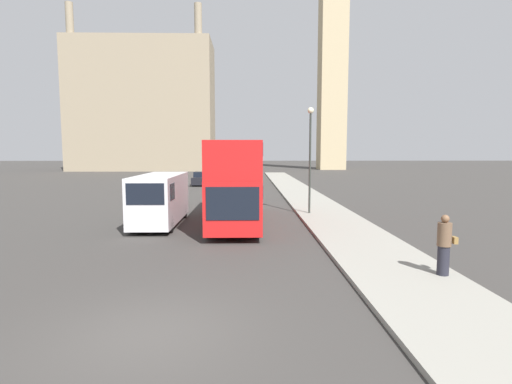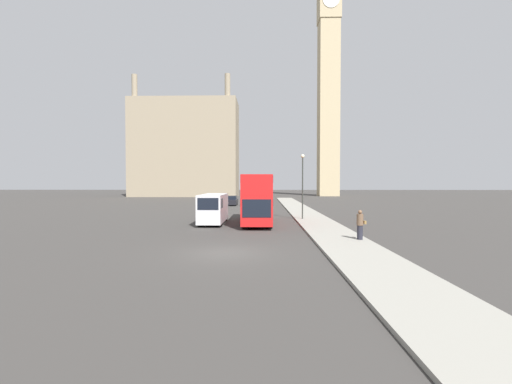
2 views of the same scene
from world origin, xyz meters
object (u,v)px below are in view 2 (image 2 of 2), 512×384
Objects in this scene: red_double_decker_bus at (258,197)px; pedestrian at (360,225)px; parked_sedan at (232,201)px; white_van at (213,208)px; street_lamp at (303,177)px; clock_tower at (329,73)px.

pedestrian is at bearing -56.46° from red_double_decker_bus.
parked_sedan is (-4.52, 23.70, -1.67)m from red_double_decker_bus.
red_double_decker_bus is 5.65× the size of pedestrian.
street_lamp is at bearing 19.80° from white_van.
pedestrian is (6.34, -9.57, -1.31)m from red_double_decker_bus.
clock_tower is 73.36m from white_van.
street_lamp is at bearing -67.75° from parked_sedan.
pedestrian reaches higher than parked_sedan.
clock_tower reaches higher than white_van.
white_van is at bearing -109.21° from clock_tower.
parked_sedan is at bearing 112.25° from street_lamp.
pedestrian is 35.00m from parked_sedan.
clock_tower is at bearing 73.85° from red_double_decker_bus.
street_lamp is 23.37m from parked_sedan.
clock_tower reaches higher than street_lamp.
clock_tower is at bearing 77.07° from street_lamp.
red_double_decker_bus is at bearing -106.15° from clock_tower.
street_lamp reaches higher than white_van.
parked_sedan is (-10.86, 33.27, -0.36)m from pedestrian.
pedestrian is at bearing -99.21° from clock_tower.
pedestrian is (10.21, -8.96, -0.34)m from white_van.
clock_tower reaches higher than parked_sedan.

